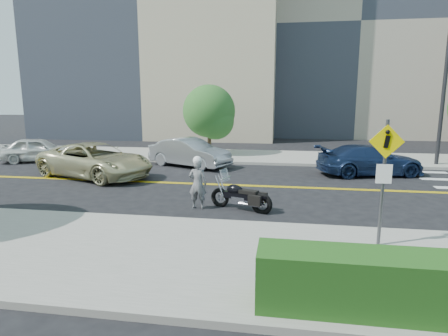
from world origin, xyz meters
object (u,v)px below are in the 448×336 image
object	(u,v)px
suv	(95,160)
parked_car_blue	(370,160)
pedestrian_sign	(384,171)
motorcycle	(241,190)
parked_car_white	(38,150)
parked_car_silver	(189,152)
motorcyclist	(198,183)

from	to	relation	value
suv	parked_car_blue	size ratio (longest dim) A/B	1.15
pedestrian_sign	motorcycle	size ratio (longest dim) A/B	1.39
suv	parked_car_blue	xyz separation A→B (m)	(12.67, 2.50, -0.07)
parked_car_white	parked_car_silver	world-z (taller)	parked_car_silver
suv	parked_car_blue	bearing A→B (deg)	-57.92
motorcyclist	parked_car_blue	bearing A→B (deg)	-134.31
pedestrian_sign	parked_car_blue	size ratio (longest dim) A/B	0.61
parked_car_blue	parked_car_white	bearing A→B (deg)	72.52
pedestrian_sign	parked_car_silver	world-z (taller)	pedestrian_sign
suv	parked_car_white	distance (m)	6.41
motorcycle	parked_car_blue	xyz separation A→B (m)	(5.41, 6.59, 0.06)
parked_car_silver	parked_car_white	bearing A→B (deg)	113.73
pedestrian_sign	parked_car_white	size ratio (longest dim) A/B	0.73
pedestrian_sign	parked_car_white	distance (m)	19.39
motorcyclist	parked_car_white	world-z (taller)	motorcyclist
parked_car_blue	suv	bearing A→B (deg)	86.86
pedestrian_sign	parked_car_silver	bearing A→B (deg)	125.18
motorcyclist	parked_car_white	bearing A→B (deg)	-33.06
parked_car_silver	parked_car_blue	distance (m)	9.08
motorcycle	suv	distance (m)	8.34
pedestrian_sign	motorcyclist	xyz separation A→B (m)	(-5.08, 2.78, -1.08)
motorcyclist	suv	xyz separation A→B (m)	(-5.84, 4.18, -0.09)
parked_car_white	parked_car_blue	size ratio (longest dim) A/B	0.83
parked_car_white	parked_car_silver	distance (m)	9.00
parked_car_white	motorcycle	bearing A→B (deg)	-143.38
parked_car_white	parked_car_blue	distance (m)	18.07
pedestrian_sign	parked_car_white	bearing A→B (deg)	147.28
motorcyclist	parked_car_blue	size ratio (longest dim) A/B	0.36
pedestrian_sign	parked_car_blue	bearing A→B (deg)	79.46
pedestrian_sign	motorcyclist	bearing A→B (deg)	151.32
suv	parked_car_silver	bearing A→B (deg)	-26.23
motorcycle	suv	bearing A→B (deg)	171.44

